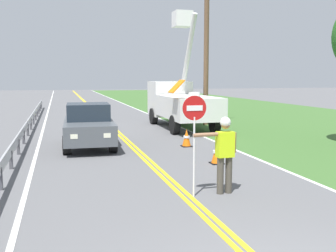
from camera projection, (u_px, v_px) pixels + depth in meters
name	position (u px, v px, depth m)	size (l,w,h in m)	color
grass_verge_right	(277.00, 117.00, 26.86)	(16.00, 110.00, 0.01)	#3D662D
centerline_yellow_left	(105.00, 122.00, 23.75)	(0.11, 110.00, 0.01)	yellow
centerline_yellow_right	(108.00, 122.00, 23.80)	(0.11, 110.00, 0.01)	yellow
edge_line_right	(164.00, 120.00, 24.73)	(0.12, 110.00, 0.01)	silver
edge_line_left	(44.00, 124.00, 22.82)	(0.12, 110.00, 0.01)	silver
flagger_worker	(225.00, 150.00, 9.22)	(1.09, 0.26, 1.83)	#474238
stop_sign_paddle	(194.00, 123.00, 8.89)	(0.56, 0.04, 2.33)	silver
utility_bucket_truck	(180.00, 101.00, 21.37)	(2.67, 6.82, 6.11)	silver
oncoming_sedan_nearest	(89.00, 126.00, 15.36)	(2.05, 4.17, 1.70)	#4C5156
utility_pole_near	(206.00, 49.00, 22.13)	(1.80, 0.28, 8.20)	brown
traffic_cone_lead	(217.00, 153.00, 12.49)	(0.40, 0.40, 0.70)	orange
traffic_cone_mid	(187.00, 138.00, 15.54)	(0.40, 0.40, 0.70)	orange
guardrail_left_shoulder	(29.00, 122.00, 19.38)	(0.10, 32.00, 0.71)	#9EA0A3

